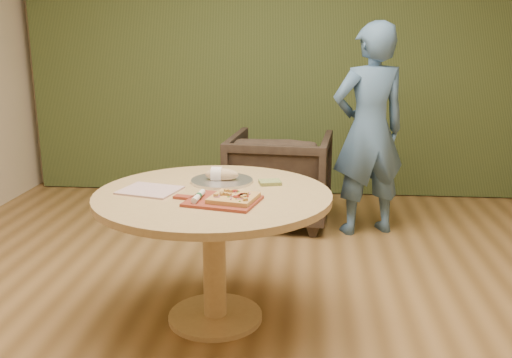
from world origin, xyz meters
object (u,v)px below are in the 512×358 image
object	(u,v)px
flatbread_pizza	(234,198)
bread_roll	(220,175)
armchair	(280,173)
cutlery_roll	(198,196)
person_standing	(369,131)
pizza_paddle	(221,201)
serving_tray	(222,181)
pedestal_table	(213,217)

from	to	relation	value
flatbread_pizza	bread_roll	distance (m)	0.42
armchair	bread_roll	bearing A→B (deg)	85.59
cutlery_roll	person_standing	bearing A→B (deg)	64.17
flatbread_pizza	pizza_paddle	bearing A→B (deg)	178.71
serving_tray	person_standing	distance (m)	1.65
serving_tray	person_standing	bearing A→B (deg)	54.37
pedestal_table	bread_roll	xyz separation A→B (m)	(0.01, 0.22, 0.18)
person_standing	armchair	bearing A→B (deg)	-35.89
pizza_paddle	bread_roll	distance (m)	0.40
cutlery_roll	serving_tray	distance (m)	0.41
cutlery_roll	pizza_paddle	bearing A→B (deg)	5.82
pizza_paddle	cutlery_roll	world-z (taller)	cutlery_roll
pizza_paddle	serving_tray	distance (m)	0.40
pizza_paddle	flatbread_pizza	distance (m)	0.07
pizza_paddle	cutlery_roll	distance (m)	0.12
bread_roll	cutlery_roll	bearing A→B (deg)	-97.28
bread_roll	flatbread_pizza	bearing A→B (deg)	-72.00
flatbread_pizza	person_standing	size ratio (longest dim) A/B	0.16
bread_roll	pedestal_table	bearing A→B (deg)	-91.77
serving_tray	cutlery_roll	bearing A→B (deg)	-98.52
pedestal_table	bread_roll	distance (m)	0.29
pizza_paddle	flatbread_pizza	world-z (taller)	flatbread_pizza
pedestal_table	person_standing	bearing A→B (deg)	57.96
flatbread_pizza	armchair	bearing A→B (deg)	85.96
pizza_paddle	bread_roll	world-z (taller)	bread_roll
armchair	person_standing	size ratio (longest dim) A/B	0.51
armchair	person_standing	distance (m)	0.84
flatbread_pizza	cutlery_roll	world-z (taller)	flatbread_pizza
pizza_paddle	armchair	size ratio (longest dim) A/B	0.55
pizza_paddle	flatbread_pizza	bearing A→B (deg)	11.88
pizza_paddle	cutlery_roll	bearing A→B (deg)	-165.58
bread_roll	pizza_paddle	bearing A→B (deg)	-80.94
cutlery_roll	bread_roll	bearing A→B (deg)	87.30
flatbread_pizza	person_standing	distance (m)	1.94
pizza_paddle	bread_roll	bearing A→B (deg)	112.23
person_standing	pizza_paddle	bearing A→B (deg)	42.66
pizza_paddle	flatbread_pizza	size ratio (longest dim) A/B	1.78
pedestal_table	serving_tray	distance (m)	0.27
armchair	cutlery_roll	bearing A→B (deg)	86.10
pizza_paddle	armchair	distance (m)	1.98
serving_tray	flatbread_pizza	bearing A→B (deg)	-73.16
flatbread_pizza	cutlery_roll	size ratio (longest dim) A/B	1.33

